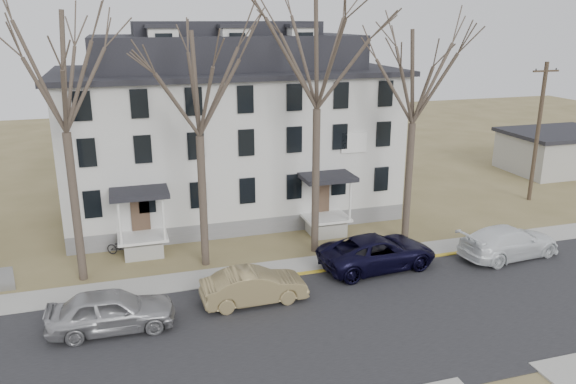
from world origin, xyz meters
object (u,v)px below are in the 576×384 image
object	(u,v)px
boarding_house	(229,130)
tree_center	(318,42)
tree_mid_right	(416,70)
tree_far_left	(58,63)
utility_pole_far	(538,131)
car_tan	(254,287)
car_white	(509,242)
car_silver	(111,311)
car_navy	(377,253)
tree_mid_left	(197,76)
bicycle_left	(121,248)

from	to	relation	value
boarding_house	tree_center	size ratio (longest dim) A/B	1.41
tree_mid_right	tree_center	bearing A→B (deg)	180.00
tree_far_left	tree_center	bearing A→B (deg)	0.00
utility_pole_far	tree_mid_right	bearing A→B (deg)	-160.71
car_tan	car_white	size ratio (longest dim) A/B	0.82
tree_mid_right	car_silver	xyz separation A→B (m)	(-16.14, -5.36, -8.74)
tree_center	car_silver	distance (m)	15.70
car_silver	car_navy	size ratio (longest dim) A/B	0.84
tree_mid_left	car_navy	bearing A→B (deg)	-19.88
utility_pole_far	bicycle_left	size ratio (longest dim) A/B	5.62
tree_mid_right	utility_pole_far	bearing A→B (deg)	19.29
car_tan	car_navy	size ratio (longest dim) A/B	0.78
utility_pole_far	car_white	world-z (taller)	utility_pole_far
boarding_house	tree_center	bearing A→B (deg)	-69.80
tree_mid_right	bicycle_left	bearing A→B (deg)	171.32
car_silver	tree_mid_right	bearing A→B (deg)	-69.82
car_tan	tree_mid_right	bearing A→B (deg)	-66.09
utility_pole_far	car_white	size ratio (longest dim) A/B	1.66
boarding_house	tree_center	distance (m)	10.39
car_tan	car_white	world-z (taller)	car_white
boarding_house	car_navy	size ratio (longest dim) A/B	3.43
tree_mid_right	utility_pole_far	xyz separation A→B (m)	(12.00, 4.20, -4.70)
tree_center	car_tan	distance (m)	12.24
car_navy	car_white	size ratio (longest dim) A/B	1.06
utility_pole_far	bicycle_left	world-z (taller)	utility_pole_far
tree_center	car_silver	size ratio (longest dim) A/B	2.90
boarding_house	tree_mid_left	xyz separation A→B (m)	(-3.00, -8.15, 4.22)
tree_center	car_white	xyz separation A→B (m)	(9.60, -3.78, -10.25)
boarding_house	utility_pole_far	world-z (taller)	boarding_house
tree_center	car_navy	distance (m)	10.92
tree_center	car_white	distance (m)	14.55
tree_mid_right	car_navy	size ratio (longest dim) A/B	2.10
boarding_house	tree_mid_right	distance (m)	12.51
boarding_house	tree_mid_left	size ratio (longest dim) A/B	1.63
car_tan	car_navy	bearing A→B (deg)	-77.05
tree_mid_left	bicycle_left	xyz separation A→B (m)	(-4.14, 2.39, -9.16)
tree_far_left	car_tan	world-z (taller)	tree_far_left
tree_far_left	tree_mid_right	bearing A→B (deg)	0.00
boarding_house	car_white	bearing A→B (deg)	-43.46
utility_pole_far	car_tan	size ratio (longest dim) A/B	2.02
tree_far_left	utility_pole_far	distance (m)	30.29
car_navy	car_white	world-z (taller)	car_navy
tree_mid_right	car_navy	world-z (taller)	tree_mid_right
boarding_house	tree_far_left	xyz separation A→B (m)	(-9.00, -8.15, 4.96)
utility_pole_far	car_navy	bearing A→B (deg)	-154.63
boarding_house	car_silver	xyz separation A→B (m)	(-7.64, -13.51, -4.52)
tree_mid_left	bicycle_left	distance (m)	10.33
tree_mid_left	tree_center	xyz separation A→B (m)	(6.00, 0.00, 1.48)
car_navy	tree_mid_left	bearing A→B (deg)	65.17
boarding_house	car_white	xyz separation A→B (m)	(12.60, -11.94, -4.55)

